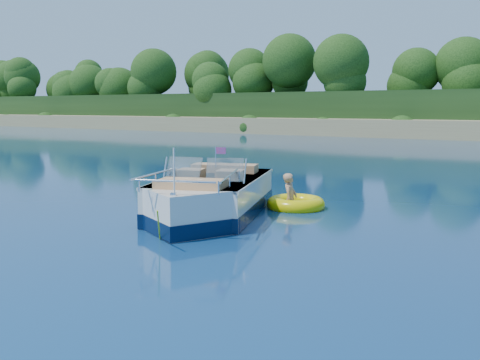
{
  "coord_description": "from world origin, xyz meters",
  "views": [
    {
      "loc": [
        7.03,
        -9.36,
        2.56
      ],
      "look_at": [
        0.33,
        1.13,
        0.85
      ],
      "focal_mm": 40.0,
      "sensor_mm": 36.0,
      "label": 1
    }
  ],
  "objects": [
    {
      "name": "tow_tube",
      "position": [
        1.03,
        2.68,
        0.1
      ],
      "size": [
        1.69,
        1.69,
        0.39
      ],
      "rotation": [
        0.0,
        0.0,
        0.16
      ],
      "color": "#E1CD06",
      "rests_on": "ground"
    },
    {
      "name": "boy",
      "position": [
        0.92,
        2.59,
        0.0
      ],
      "size": [
        0.5,
        0.8,
        1.46
      ],
      "primitive_type": "imported",
      "rotation": [
        0.0,
        -0.17,
        1.81
      ],
      "color": "tan",
      "rests_on": "ground"
    },
    {
      "name": "motorboat",
      "position": [
        -0.19,
        0.6,
        0.39
      ],
      "size": [
        3.42,
        5.83,
        2.03
      ],
      "rotation": [
        0.0,
        0.0,
        0.34
      ],
      "color": "white",
      "rests_on": "ground"
    },
    {
      "name": "ground",
      "position": [
        0.0,
        0.0,
        0.0
      ],
      "size": [
        160.0,
        160.0,
        0.0
      ],
      "primitive_type": "plane",
      "color": "#091B42",
      "rests_on": "ground"
    }
  ]
}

